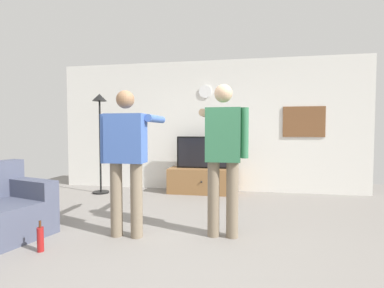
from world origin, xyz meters
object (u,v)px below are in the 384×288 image
at_px(tv_stand, 203,181).
at_px(wall_clock, 205,92).
at_px(person_standing_nearer_couch, 223,151).
at_px(framed_picture, 304,122).
at_px(television, 204,152).
at_px(person_standing_nearer_lamp, 126,153).
at_px(floor_lamp, 100,122).
at_px(beverage_bottle, 40,239).

bearing_deg(tv_stand, wall_clock, 90.00).
xyz_separation_m(wall_clock, person_standing_nearer_couch, (0.54, -2.53, -1.05)).
bearing_deg(framed_picture, television, -172.74).
bearing_deg(tv_stand, person_standing_nearer_lamp, -103.42).
distance_m(television, person_standing_nearer_couch, 2.36).
xyz_separation_m(television, floor_lamp, (-2.02, -0.40, 0.60)).
bearing_deg(floor_lamp, person_standing_nearer_lamp, -55.18).
bearing_deg(beverage_bottle, floor_lamp, 105.54).
bearing_deg(person_standing_nearer_lamp, television, 76.83).
height_order(floor_lamp, person_standing_nearer_lamp, floor_lamp).
relative_size(person_standing_nearer_lamp, beverage_bottle, 5.32).
xyz_separation_m(television, wall_clock, (0.00, 0.24, 1.25)).
height_order(television, framed_picture, framed_picture).
bearing_deg(wall_clock, television, -90.00).
xyz_separation_m(framed_picture, beverage_bottle, (-3.24, -3.29, -1.29)).
xyz_separation_m(tv_stand, person_standing_nearer_lamp, (-0.58, -2.43, 0.74)).
distance_m(framed_picture, person_standing_nearer_couch, 2.93).
distance_m(tv_stand, person_standing_nearer_couch, 2.43).
xyz_separation_m(wall_clock, person_standing_nearer_lamp, (-0.58, -2.72, -1.08)).
height_order(person_standing_nearer_couch, beverage_bottle, person_standing_nearer_couch).
bearing_deg(floor_lamp, beverage_bottle, -74.46).
bearing_deg(person_standing_nearer_couch, beverage_bottle, -157.58).
xyz_separation_m(floor_lamp, person_standing_nearer_lamp, (1.44, -2.08, -0.43)).
distance_m(television, beverage_bottle, 3.37).
xyz_separation_m(person_standing_nearer_couch, beverage_bottle, (-1.83, -0.75, -0.88)).
xyz_separation_m(tv_stand, person_standing_nearer_couch, (0.54, -2.24, 0.76)).
bearing_deg(person_standing_nearer_lamp, tv_stand, 76.58).
distance_m(tv_stand, beverage_bottle, 3.26).
relative_size(floor_lamp, beverage_bottle, 6.13).
height_order(wall_clock, person_standing_nearer_couch, wall_clock).
relative_size(television, person_standing_nearer_lamp, 0.63).
bearing_deg(framed_picture, floor_lamp, -170.71).
relative_size(tv_stand, floor_lamp, 0.70).
distance_m(wall_clock, person_standing_nearer_lamp, 2.98).
height_order(floor_lamp, beverage_bottle, floor_lamp).
xyz_separation_m(framed_picture, person_standing_nearer_lamp, (-2.53, -2.73, -0.44)).
xyz_separation_m(television, person_standing_nearer_couch, (0.54, -2.28, 0.20)).
distance_m(framed_picture, person_standing_nearer_lamp, 3.75).
height_order(framed_picture, person_standing_nearer_lamp, framed_picture).
relative_size(television, beverage_bottle, 3.37).
relative_size(wall_clock, floor_lamp, 0.13).
bearing_deg(framed_picture, tv_stand, -171.41).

